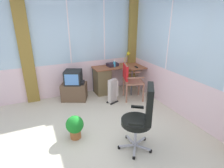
{
  "coord_description": "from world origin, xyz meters",
  "views": [
    {
      "loc": [
        -0.97,
        -2.57,
        2.17
      ],
      "look_at": [
        0.49,
        0.66,
        0.79
      ],
      "focal_mm": 29.23,
      "sensor_mm": 36.0,
      "label": 1
    }
  ],
  "objects_px": {
    "spray_bottle": "(114,63)",
    "desk": "(105,79)",
    "tv_remote": "(136,67)",
    "office_chair": "(142,115)",
    "desk_lamp": "(128,56)",
    "tv_on_stand": "(74,87)",
    "paper_tray": "(112,65)",
    "wooden_armchair": "(129,77)",
    "potted_plant": "(75,126)",
    "space_heater": "(113,91)"
  },
  "relations": [
    {
      "from": "wooden_armchair",
      "to": "space_heater",
      "type": "distance_m",
      "value": 0.55
    },
    {
      "from": "spray_bottle",
      "to": "tv_on_stand",
      "type": "bearing_deg",
      "value": -178.42
    },
    {
      "from": "paper_tray",
      "to": "potted_plant",
      "type": "relative_size",
      "value": 0.67
    },
    {
      "from": "desk",
      "to": "potted_plant",
      "type": "distance_m",
      "value": 2.13
    },
    {
      "from": "desk",
      "to": "office_chair",
      "type": "bearing_deg",
      "value": -97.75
    },
    {
      "from": "desk",
      "to": "tv_on_stand",
      "type": "distance_m",
      "value": 0.91
    },
    {
      "from": "desk",
      "to": "spray_bottle",
      "type": "distance_m",
      "value": 0.54
    },
    {
      "from": "tv_remote",
      "to": "potted_plant",
      "type": "bearing_deg",
      "value": -138.37
    },
    {
      "from": "space_heater",
      "to": "desk_lamp",
      "type": "bearing_deg",
      "value": 40.99
    },
    {
      "from": "spray_bottle",
      "to": "wooden_armchair",
      "type": "relative_size",
      "value": 0.22
    },
    {
      "from": "desk",
      "to": "tv_remote",
      "type": "height_order",
      "value": "tv_remote"
    },
    {
      "from": "spray_bottle",
      "to": "tv_on_stand",
      "type": "xyz_separation_m",
      "value": [
        -1.19,
        -0.03,
        -0.5
      ]
    },
    {
      "from": "paper_tray",
      "to": "space_heater",
      "type": "relative_size",
      "value": 0.47
    },
    {
      "from": "tv_on_stand",
      "to": "potted_plant",
      "type": "xyz_separation_m",
      "value": [
        -0.38,
        -1.62,
        -0.11
      ]
    },
    {
      "from": "spray_bottle",
      "to": "space_heater",
      "type": "distance_m",
      "value": 0.87
    },
    {
      "from": "desk",
      "to": "spray_bottle",
      "type": "height_order",
      "value": "spray_bottle"
    },
    {
      "from": "wooden_armchair",
      "to": "paper_tray",
      "type": "bearing_deg",
      "value": 102.92
    },
    {
      "from": "desk_lamp",
      "to": "space_heater",
      "type": "height_order",
      "value": "desk_lamp"
    },
    {
      "from": "spray_bottle",
      "to": "space_heater",
      "type": "height_order",
      "value": "spray_bottle"
    },
    {
      "from": "potted_plant",
      "to": "desk",
      "type": "bearing_deg",
      "value": 53.09
    },
    {
      "from": "desk",
      "to": "space_heater",
      "type": "relative_size",
      "value": 2.18
    },
    {
      "from": "desk",
      "to": "spray_bottle",
      "type": "bearing_deg",
      "value": -9.15
    },
    {
      "from": "desk",
      "to": "tv_on_stand",
      "type": "height_order",
      "value": "tv_on_stand"
    },
    {
      "from": "desk",
      "to": "desk_lamp",
      "type": "distance_m",
      "value": 0.97
    },
    {
      "from": "paper_tray",
      "to": "tv_on_stand",
      "type": "relative_size",
      "value": 0.37
    },
    {
      "from": "desk_lamp",
      "to": "spray_bottle",
      "type": "distance_m",
      "value": 0.5
    },
    {
      "from": "desk",
      "to": "paper_tray",
      "type": "relative_size",
      "value": 4.61
    },
    {
      "from": "space_heater",
      "to": "tv_on_stand",
      "type": "bearing_deg",
      "value": 146.6
    },
    {
      "from": "wooden_armchair",
      "to": "potted_plant",
      "type": "bearing_deg",
      "value": -148.18
    },
    {
      "from": "office_chair",
      "to": "potted_plant",
      "type": "bearing_deg",
      "value": 142.35
    },
    {
      "from": "desk_lamp",
      "to": "tv_on_stand",
      "type": "height_order",
      "value": "desk_lamp"
    },
    {
      "from": "wooden_armchair",
      "to": "tv_remote",
      "type": "bearing_deg",
      "value": 36.81
    },
    {
      "from": "spray_bottle",
      "to": "tv_remote",
      "type": "bearing_deg",
      "value": -28.67
    },
    {
      "from": "desk_lamp",
      "to": "tv_remote",
      "type": "height_order",
      "value": "desk_lamp"
    },
    {
      "from": "office_chair",
      "to": "space_heater",
      "type": "bearing_deg",
      "value": 80.3
    },
    {
      "from": "tv_remote",
      "to": "space_heater",
      "type": "xyz_separation_m",
      "value": [
        -0.86,
        -0.31,
        -0.45
      ]
    },
    {
      "from": "spray_bottle",
      "to": "office_chair",
      "type": "xyz_separation_m",
      "value": [
        -0.62,
        -2.39,
        -0.21
      ]
    },
    {
      "from": "spray_bottle",
      "to": "desk",
      "type": "bearing_deg",
      "value": 170.85
    },
    {
      "from": "tv_remote",
      "to": "office_chair",
      "type": "height_order",
      "value": "office_chair"
    },
    {
      "from": "desk_lamp",
      "to": "potted_plant",
      "type": "relative_size",
      "value": 0.86
    },
    {
      "from": "desk_lamp",
      "to": "space_heater",
      "type": "distance_m",
      "value": 1.25
    },
    {
      "from": "office_chair",
      "to": "tv_on_stand",
      "type": "xyz_separation_m",
      "value": [
        -0.57,
        2.35,
        -0.3
      ]
    },
    {
      "from": "paper_tray",
      "to": "wooden_armchair",
      "type": "distance_m",
      "value": 0.73
    },
    {
      "from": "paper_tray",
      "to": "space_heater",
      "type": "bearing_deg",
      "value": -112.85
    },
    {
      "from": "wooden_armchair",
      "to": "office_chair",
      "type": "bearing_deg",
      "value": -113.01
    },
    {
      "from": "tv_remote",
      "to": "potted_plant",
      "type": "relative_size",
      "value": 0.34
    },
    {
      "from": "desk",
      "to": "tv_remote",
      "type": "xyz_separation_m",
      "value": [
        0.83,
        -0.34,
        0.36
      ]
    },
    {
      "from": "office_chair",
      "to": "potted_plant",
      "type": "relative_size",
      "value": 2.58
    },
    {
      "from": "tv_on_stand",
      "to": "wooden_armchair",
      "type": "bearing_deg",
      "value": -22.94
    },
    {
      "from": "desk_lamp",
      "to": "tv_remote",
      "type": "xyz_separation_m",
      "value": [
        0.07,
        -0.37,
        -0.24
      ]
    }
  ]
}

